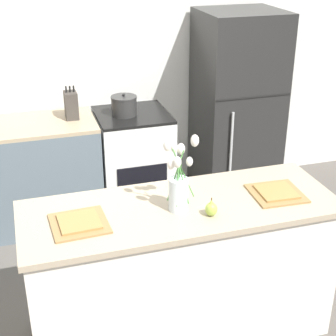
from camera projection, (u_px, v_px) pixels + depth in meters
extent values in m
plane|color=#59544F|center=(179.00, 329.00, 3.27)|extent=(10.00, 10.00, 0.00)
cube|color=silver|center=(109.00, 50.00, 4.42)|extent=(5.20, 0.08, 2.70)
cube|color=silver|center=(180.00, 273.00, 3.08)|extent=(1.76, 0.62, 0.87)
cube|color=tan|center=(181.00, 208.00, 2.89)|extent=(1.80, 0.66, 0.03)
cube|color=silver|center=(134.00, 164.00, 4.49)|extent=(0.60, 0.60, 0.88)
cube|color=black|center=(132.00, 115.00, 4.30)|extent=(0.60, 0.60, 0.02)
cube|color=black|center=(143.00, 182.00, 4.24)|extent=(0.42, 0.01, 0.29)
cube|color=black|center=(237.00, 109.00, 4.57)|extent=(0.68, 0.64, 1.70)
cube|color=black|center=(254.00, 97.00, 4.20)|extent=(0.67, 0.01, 0.01)
cylinder|color=#B2B5B7|center=(231.00, 154.00, 4.34)|extent=(0.02, 0.02, 0.74)
cylinder|color=silver|center=(178.00, 195.00, 2.80)|extent=(0.11, 0.11, 0.19)
cylinder|color=#569E4C|center=(183.00, 173.00, 2.76)|extent=(0.14, 0.03, 0.31)
ellipsoid|color=white|center=(195.00, 141.00, 2.71)|extent=(0.05, 0.05, 0.07)
cylinder|color=#569E4C|center=(179.00, 178.00, 2.78)|extent=(0.04, 0.07, 0.27)
ellipsoid|color=white|center=(181.00, 149.00, 2.75)|extent=(0.04, 0.04, 0.06)
cylinder|color=#569E4C|center=(177.00, 177.00, 2.77)|extent=(0.02, 0.09, 0.28)
ellipsoid|color=white|center=(174.00, 148.00, 2.74)|extent=(0.04, 0.04, 0.05)
cylinder|color=#569E4C|center=(175.00, 176.00, 2.76)|extent=(0.09, 0.04, 0.31)
ellipsoid|color=white|center=(167.00, 146.00, 2.69)|extent=(0.04, 0.04, 0.06)
cylinder|color=#569E4C|center=(176.00, 184.00, 2.76)|extent=(0.07, 0.03, 0.22)
ellipsoid|color=white|center=(171.00, 164.00, 2.69)|extent=(0.04, 0.04, 0.06)
cylinder|color=#569E4C|center=(178.00, 184.00, 2.74)|extent=(0.03, 0.05, 0.24)
ellipsoid|color=white|center=(177.00, 162.00, 2.66)|extent=(0.04, 0.04, 0.06)
cylinder|color=#569E4C|center=(184.00, 183.00, 2.76)|extent=(0.05, 0.05, 0.24)
ellipsoid|color=white|center=(189.00, 162.00, 2.69)|extent=(0.04, 0.04, 0.05)
ellipsoid|color=#9EBC47|center=(211.00, 209.00, 2.77)|extent=(0.07, 0.07, 0.08)
cone|color=#9EBC47|center=(211.00, 202.00, 2.75)|extent=(0.04, 0.04, 0.03)
cylinder|color=brown|center=(212.00, 199.00, 2.74)|extent=(0.01, 0.01, 0.01)
cube|color=olive|center=(79.00, 224.00, 2.70)|extent=(0.31, 0.31, 0.01)
cube|color=#A37A42|center=(79.00, 222.00, 2.69)|extent=(0.22, 0.22, 0.01)
cube|color=olive|center=(276.00, 193.00, 3.00)|extent=(0.31, 0.31, 0.01)
cube|color=#A37A42|center=(276.00, 192.00, 3.00)|extent=(0.22, 0.22, 0.01)
cylinder|color=#2D2D2D|center=(124.00, 106.00, 4.23)|extent=(0.21, 0.21, 0.15)
cylinder|color=#2D2D2D|center=(124.00, 97.00, 4.20)|extent=(0.22, 0.22, 0.01)
sphere|color=black|center=(124.00, 95.00, 4.19)|extent=(0.02, 0.02, 0.02)
cube|color=#3D3833|center=(71.00, 105.00, 4.14)|extent=(0.10, 0.14, 0.22)
cylinder|color=black|center=(66.00, 89.00, 4.08)|extent=(0.01, 0.01, 0.05)
cylinder|color=black|center=(70.00, 89.00, 4.09)|extent=(0.01, 0.01, 0.05)
cylinder|color=black|center=(74.00, 89.00, 4.09)|extent=(0.01, 0.01, 0.05)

